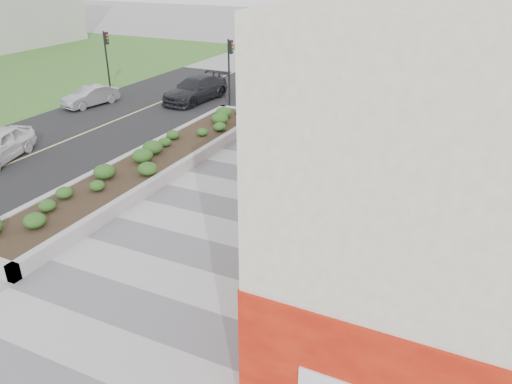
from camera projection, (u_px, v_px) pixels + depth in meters
ground at (167, 283)px, 14.71m from camera, size 160.00×160.00×0.00m
walkway at (217, 236)px, 17.16m from camera, size 8.00×36.00×0.01m
building at (469, 104)px, 17.61m from camera, size 6.04×24.08×8.00m
planter at (154, 160)px, 22.38m from camera, size 3.00×18.00×0.90m
street at (49, 147)px, 25.10m from camera, size 10.00×40.00×0.00m
traffic_signal_near at (230, 63)px, 30.62m from camera, size 0.33×0.28×4.20m
traffic_signal_far at (107, 53)px, 33.79m from camera, size 0.33×0.28×4.20m
manhole_cover at (230, 239)px, 16.96m from camera, size 0.44×0.44×0.01m
skateboarder at (329, 141)px, 23.68m from camera, size 0.53×0.75×1.52m
car_silver at (90, 96)px, 31.87m from camera, size 2.02×3.90×1.22m
car_dark at (196, 89)px, 32.89m from camera, size 2.68×5.51×1.55m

